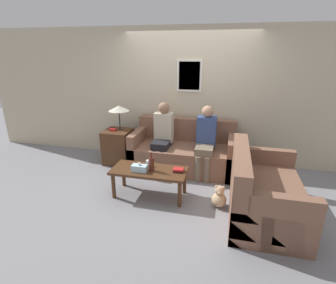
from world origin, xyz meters
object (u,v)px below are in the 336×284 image
(drinking_glass, at_px, (148,163))
(person_right, at_px, (206,139))
(teddy_bear, at_px, (219,198))
(couch_side, at_px, (262,193))
(coffee_table, at_px, (149,173))
(person_left, at_px, (163,134))
(couch_main, at_px, (184,152))
(wine_bottle, at_px, (151,164))

(drinking_glass, height_order, person_right, person_right)
(teddy_bear, bearing_deg, couch_side, -4.09)
(coffee_table, relative_size, person_left, 0.91)
(drinking_glass, bearing_deg, couch_side, -7.57)
(person_right, bearing_deg, couch_main, 156.24)
(couch_main, distance_m, wine_bottle, 1.23)
(coffee_table, distance_m, wine_bottle, 0.18)
(drinking_glass, bearing_deg, teddy_bear, -9.31)
(person_left, bearing_deg, person_right, -4.81)
(couch_main, relative_size, drinking_glass, 20.00)
(couch_main, xyz_separation_m, person_right, (0.42, -0.19, 0.36))
(person_right, bearing_deg, drinking_glass, -133.38)
(drinking_glass, bearing_deg, wine_bottle, -57.13)
(couch_main, height_order, person_left, person_left)
(couch_side, bearing_deg, person_left, 56.27)
(teddy_bear, bearing_deg, couch_main, 121.71)
(couch_main, distance_m, person_right, 0.59)
(wine_bottle, relative_size, teddy_bear, 0.87)
(person_right, bearing_deg, teddy_bear, -72.32)
(person_left, bearing_deg, couch_side, -33.73)
(person_left, bearing_deg, wine_bottle, -84.36)
(person_left, relative_size, person_right, 1.01)
(person_left, height_order, teddy_bear, person_left)
(couch_main, relative_size, person_right, 1.52)
(couch_main, bearing_deg, coffee_table, -105.71)
(drinking_glass, relative_size, person_right, 0.08)
(couch_main, relative_size, wine_bottle, 6.49)
(drinking_glass, xyz_separation_m, person_right, (0.80, 0.84, 0.19))
(person_left, relative_size, teddy_bear, 3.74)
(couch_main, height_order, couch_side, same)
(person_left, bearing_deg, teddy_bear, -44.03)
(couch_side, relative_size, wine_bottle, 5.35)
(wine_bottle, height_order, person_left, person_left)
(coffee_table, distance_m, teddy_bear, 1.10)
(drinking_glass, height_order, teddy_bear, drinking_glass)
(drinking_glass, distance_m, person_right, 1.17)
(teddy_bear, bearing_deg, drinking_glass, 170.69)
(couch_main, height_order, wine_bottle, couch_main)
(couch_main, distance_m, person_left, 0.55)
(coffee_table, height_order, drinking_glass, drinking_glass)
(couch_main, distance_m, teddy_bear, 1.43)
(coffee_table, bearing_deg, wine_bottle, -31.52)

